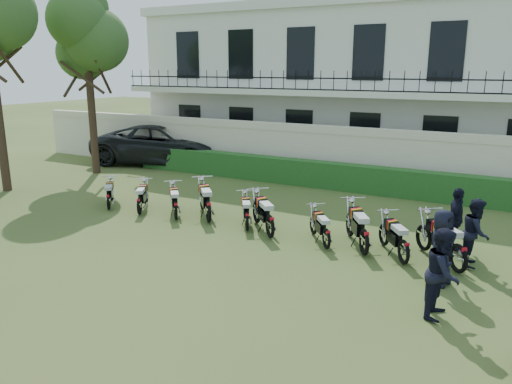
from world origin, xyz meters
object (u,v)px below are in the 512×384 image
officer_1 (443,273)px  officer_3 (441,247)px  motorcycle_0 (108,198)px  motorcycle_9 (459,251)px  motorcycle_1 (139,202)px  motorcycle_4 (247,217)px  suv (165,144)px  officer_5 (456,219)px  motorcycle_7 (365,236)px  motorcycle_6 (327,234)px  motorcycle_2 (176,206)px  tree_west_near (86,33)px  officer_4 (476,232)px  motorcycle_3 (208,206)px  motorcycle_5 (270,221)px  motorcycle_8 (404,246)px

officer_1 → officer_3: 1.50m
motorcycle_0 → motorcycle_9: bearing=-39.8°
motorcycle_0 → motorcycle_1: size_ratio=0.88×
motorcycle_4 → suv: suv is taller
motorcycle_0 → motorcycle_4: size_ratio=0.91×
motorcycle_0 → officer_5: bearing=-31.3°
motorcycle_1 → motorcycle_4: 3.75m
motorcycle_1 → motorcycle_7: 7.22m
motorcycle_6 → suv: bearing=107.8°
motorcycle_0 → motorcycle_2: bearing=-36.3°
motorcycle_4 → suv: (-8.52, 6.95, 0.51)m
tree_west_near → motorcycle_9: bearing=-15.1°
officer_3 → officer_4: 1.58m
motorcycle_1 → officer_5: 9.22m
motorcycle_2 → motorcycle_7: motorcycle_7 is taller
motorcycle_3 → motorcycle_9: size_ratio=0.99×
motorcycle_9 → officer_3: officer_3 is taller
motorcycle_0 → officer_4: 10.92m
motorcycle_2 → motorcycle_5: motorcycle_5 is taller
motorcycle_9 → officer_1: (-0.02, -2.25, 0.33)m
motorcycle_8 → officer_1: officer_1 is taller
tree_west_near → officer_4: 16.88m
tree_west_near → motorcycle_4: 11.87m
tree_west_near → motorcycle_4: tree_west_near is taller
motorcycle_4 → motorcycle_0: bearing=151.0°
motorcycle_3 → officer_1: officer_1 is taller
motorcycle_8 → motorcycle_2: bearing=142.5°
tree_west_near → motorcycle_2: size_ratio=5.58×
motorcycle_0 → motorcycle_3: (3.63, 0.39, 0.11)m
motorcycle_3 → officer_4: 7.27m
motorcycle_1 → suv: (-4.78, 7.21, 0.50)m
motorcycle_8 → officer_3: bearing=-73.7°
motorcycle_5 → motorcycle_8: (3.59, -0.13, -0.04)m
motorcycle_6 → officer_1: bearing=-74.9°
motorcycle_3 → motorcycle_8: motorcycle_3 is taller
motorcycle_4 → officer_5: (5.35, 1.22, 0.38)m
motorcycle_5 → motorcycle_9: (4.78, -0.07, 0.02)m
motorcycle_0 → officer_3: officer_3 is taller
motorcycle_4 → motorcycle_6: bearing=-39.6°
motorcycle_4 → motorcycle_8: 4.48m
motorcycle_7 → officer_5: (1.87, 1.51, 0.28)m
motorcycle_0 → officer_4: size_ratio=0.84×
motorcycle_1 → motorcycle_9: 9.39m
officer_3 → motorcycle_9: bearing=-5.3°
motorcycle_2 → motorcycle_8: (6.86, -0.23, 0.01)m
motorcycle_6 → motorcycle_7: size_ratio=0.75×
officer_4 → officer_5: bearing=31.5°
motorcycle_4 → officer_4: 5.92m
motorcycle_2 → motorcycle_3: motorcycle_3 is taller
motorcycle_1 → officer_5: officer_5 is taller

